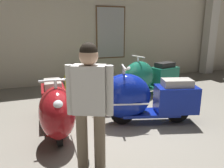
{
  "coord_description": "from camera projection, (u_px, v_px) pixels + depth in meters",
  "views": [
    {
      "loc": [
        -1.39,
        -3.18,
        1.79
      ],
      "look_at": [
        0.25,
        1.22,
        0.55
      ],
      "focal_mm": 34.89,
      "sensor_mm": 36.0,
      "label": 1
    }
  ],
  "objects": [
    {
      "name": "ground_plane",
      "position": [
        123.0,
        132.0,
        3.8
      ],
      "size": [
        60.0,
        60.0,
        0.0
      ],
      "primitive_type": "plane",
      "color": "slate"
    },
    {
      "name": "showroom_back_wall",
      "position": [
        81.0,
        26.0,
        6.89
      ],
      "size": [
        18.0,
        0.63,
        3.64
      ],
      "color": "#BCB29E",
      "rests_on": "ground"
    },
    {
      "name": "scooter_0",
      "position": [
        56.0,
        109.0,
        3.59
      ],
      "size": [
        0.59,
        1.74,
        1.05
      ],
      "rotation": [
        0.0,
        0.0,
        -1.61
      ],
      "color": "black",
      "rests_on": "ground"
    },
    {
      "name": "scooter_1",
      "position": [
        93.0,
        88.0,
        4.98
      ],
      "size": [
        1.04,
        1.59,
        0.94
      ],
      "rotation": [
        0.0,
        0.0,
        -1.15
      ],
      "color": "black",
      "rests_on": "ground"
    },
    {
      "name": "scooter_2",
      "position": [
        141.0,
        98.0,
        4.05
      ],
      "size": [
        1.89,
        1.01,
        1.11
      ],
      "rotation": [
        0.0,
        0.0,
        2.85
      ],
      "color": "black",
      "rests_on": "ground"
    },
    {
      "name": "scooter_3",
      "position": [
        147.0,
        77.0,
        5.76
      ],
      "size": [
        1.84,
        0.88,
        1.08
      ],
      "rotation": [
        0.0,
        0.0,
        -2.92
      ],
      "color": "black",
      "rests_on": "ground"
    },
    {
      "name": "visitor_0",
      "position": [
        90.0,
        102.0,
        2.53
      ],
      "size": [
        0.51,
        0.37,
        1.63
      ],
      "rotation": [
        0.0,
        0.0,
        1.12
      ],
      "color": "black",
      "rests_on": "ground"
    }
  ]
}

